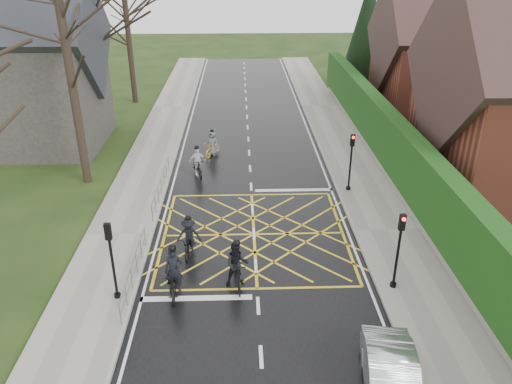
{
  "coord_description": "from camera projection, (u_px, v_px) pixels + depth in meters",
  "views": [
    {
      "loc": [
        -0.56,
        -19.3,
        11.52
      ],
      "look_at": [
        0.15,
        1.68,
        1.3
      ],
      "focal_mm": 35.0,
      "sensor_mm": 36.0,
      "label": 1
    }
  ],
  "objects": [
    {
      "name": "tree_far",
      "position": [
        126.0,
        11.0,
        38.74
      ],
      "size": [
        8.4,
        8.4,
        10.4
      ],
      "color": "black",
      "rests_on": "ground"
    },
    {
      "name": "car",
      "position": [
        392.0,
        382.0,
        13.9
      ],
      "size": [
        1.96,
        4.19,
        1.33
      ],
      "primitive_type": "imported",
      "rotation": [
        0.0,
        0.0,
        -0.14
      ],
      "color": "silver",
      "rests_on": "ground"
    },
    {
      "name": "tree_mid",
      "position": [
        86.0,
        1.0,
        30.9
      ],
      "size": [
        10.08,
        10.08,
        12.48
      ],
      "color": "black",
      "rests_on": "ground"
    },
    {
      "name": "cyclist_rear",
      "position": [
        174.0,
        278.0,
        18.31
      ],
      "size": [
        0.88,
        2.16,
        2.05
      ],
      "rotation": [
        0.0,
        0.0,
        0.07
      ],
      "color": "black",
      "rests_on": "ground"
    },
    {
      "name": "cyclist_back",
      "position": [
        237.0,
        269.0,
        18.69
      ],
      "size": [
        0.96,
        2.04,
        1.99
      ],
      "rotation": [
        0.0,
        0.0,
        0.11
      ],
      "color": "black",
      "rests_on": "ground"
    },
    {
      "name": "railing_south",
      "position": [
        133.0,
        266.0,
        18.77
      ],
      "size": [
        0.05,
        5.04,
        1.03
      ],
      "color": "slate",
      "rests_on": "ground"
    },
    {
      "name": "sidewalk_left",
      "position": [
        119.0,
        235.0,
        22.18
      ],
      "size": [
        3.0,
        80.0,
        0.15
      ],
      "primitive_type": "cube",
      "color": "gray",
      "rests_on": "ground"
    },
    {
      "name": "conifer",
      "position": [
        367.0,
        32.0,
        43.9
      ],
      "size": [
        4.6,
        4.6,
        10.0
      ],
      "color": "black",
      "rests_on": "ground"
    },
    {
      "name": "road",
      "position": [
        254.0,
        234.0,
        22.4
      ],
      "size": [
        9.0,
        80.0,
        0.01
      ],
      "primitive_type": "cube",
      "color": "black",
      "rests_on": "ground"
    },
    {
      "name": "sidewalk_right",
      "position": [
        386.0,
        231.0,
        22.55
      ],
      "size": [
        3.0,
        80.0,
        0.15
      ],
      "primitive_type": "cube",
      "color": "gray",
      "rests_on": "ground"
    },
    {
      "name": "cyclist_front",
      "position": [
        198.0,
        165.0,
        27.96
      ],
      "size": [
        1.05,
        1.85,
        1.79
      ],
      "rotation": [
        0.0,
        0.0,
        0.33
      ],
      "color": "black",
      "rests_on": "ground"
    },
    {
      "name": "traffic_light_sw",
      "position": [
        113.0,
        262.0,
        17.48
      ],
      "size": [
        0.24,
        0.31,
        3.21
      ],
      "color": "black",
      "rests_on": "ground"
    },
    {
      "name": "cyclist_lead",
      "position": [
        213.0,
        146.0,
        30.79
      ],
      "size": [
        1.26,
        1.81,
        1.67
      ],
      "rotation": [
        0.0,
        0.0,
        -0.43
      ],
      "color": "gold",
      "rests_on": "ground"
    },
    {
      "name": "church",
      "position": [
        28.0,
        69.0,
        30.61
      ],
      "size": [
        8.8,
        7.8,
        11.0
      ],
      "color": "#2D2B28",
      "rests_on": "ground"
    },
    {
      "name": "traffic_light_ne",
      "position": [
        351.0,
        163.0,
        25.6
      ],
      "size": [
        0.24,
        0.31,
        3.21
      ],
      "rotation": [
        0.0,
        0.0,
        3.14
      ],
      "color": "black",
      "rests_on": "ground"
    },
    {
      "name": "cyclist_mid",
      "position": [
        189.0,
        240.0,
        20.74
      ],
      "size": [
        1.1,
        1.87,
        1.78
      ],
      "rotation": [
        0.0,
        0.0,
        -0.07
      ],
      "color": "black",
      "rests_on": "ground"
    },
    {
      "name": "stone_wall",
      "position": [
        389.0,
        171.0,
        27.87
      ],
      "size": [
        0.5,
        38.0,
        0.7
      ],
      "primitive_type": "cube",
      "color": "slate",
      "rests_on": "ground"
    },
    {
      "name": "house_far",
      "position": [
        444.0,
        56.0,
        37.11
      ],
      "size": [
        9.8,
        8.8,
        10.3
      ],
      "color": "brown",
      "rests_on": "ground"
    },
    {
      "name": "hedge",
      "position": [
        393.0,
        142.0,
        27.11
      ],
      "size": [
        0.9,
        38.0,
        2.8
      ],
      "primitive_type": "cube",
      "color": "#153E11",
      "rests_on": "stone_wall"
    },
    {
      "name": "traffic_light_se",
      "position": [
        398.0,
        252.0,
        18.05
      ],
      "size": [
        0.24,
        0.31,
        3.21
      ],
      "rotation": [
        0.0,
        0.0,
        3.14
      ],
      "color": "black",
      "rests_on": "ground"
    },
    {
      "name": "ground",
      "position": [
        254.0,
        234.0,
        22.4
      ],
      "size": [
        120.0,
        120.0,
        0.0
      ],
      "primitive_type": "plane",
      "color": "black",
      "rests_on": "ground"
    },
    {
      "name": "railing_north",
      "position": [
        161.0,
        183.0,
        25.51
      ],
      "size": [
        0.05,
        6.04,
        1.03
      ],
      "color": "slate",
      "rests_on": "ground"
    },
    {
      "name": "tree_near",
      "position": [
        64.0,
        33.0,
        24.05
      ],
      "size": [
        9.24,
        9.24,
        11.44
      ],
      "color": "black",
      "rests_on": "ground"
    }
  ]
}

